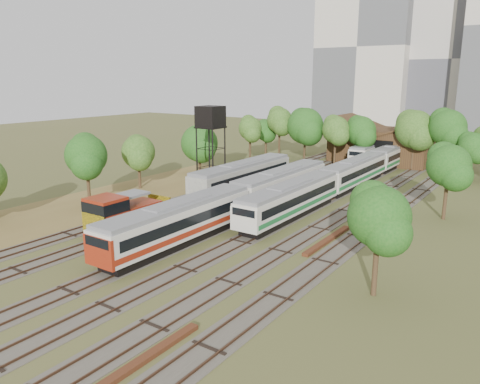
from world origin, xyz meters
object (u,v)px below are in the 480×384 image
Objects in this scene: railcar_red_set at (238,201)px; railcar_green_set at (354,172)px; shunter_locomotive at (121,215)px; water_tower at (210,119)px.

railcar_green_set is at bearing 79.30° from railcar_red_set.
railcar_red_set is at bearing 58.45° from shunter_locomotive.
water_tower reaches higher than railcar_green_set.
railcar_green_set is at bearing 35.53° from water_tower.
water_tower reaches higher than railcar_red_set.
railcar_green_set is 20.08m from water_tower.
shunter_locomotive is (-6.00, -9.77, -0.08)m from railcar_red_set.
railcar_red_set is 16.73m from water_tower.
water_tower reaches higher than shunter_locomotive.
water_tower is (-5.32, 19.99, 6.95)m from shunter_locomotive.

